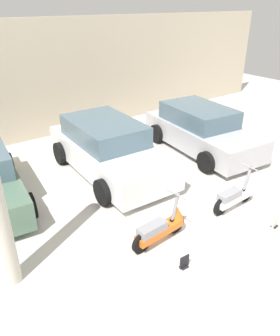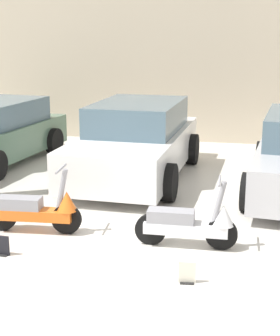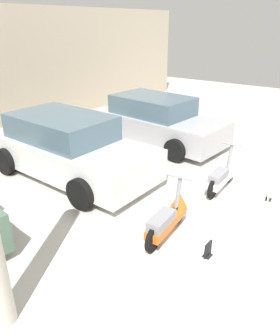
{
  "view_description": "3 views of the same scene",
  "coord_description": "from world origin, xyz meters",
  "px_view_note": "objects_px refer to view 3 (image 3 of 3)",
  "views": [
    {
      "loc": [
        -4.81,
        -2.84,
        4.39
      ],
      "look_at": [
        -0.87,
        2.54,
        0.94
      ],
      "focal_mm": 35.0,
      "sensor_mm": 36.0,
      "label": 1
    },
    {
      "loc": [
        1.52,
        -5.3,
        2.76
      ],
      "look_at": [
        -0.13,
        2.49,
        0.68
      ],
      "focal_mm": 55.0,
      "sensor_mm": 36.0,
      "label": 2
    },
    {
      "loc": [
        -5.54,
        -1.25,
        3.45
      ],
      "look_at": [
        -0.7,
        2.23,
        0.76
      ],
      "focal_mm": 35.0,
      "sensor_mm": 36.0,
      "label": 3
    }
  ],
  "objects_px": {
    "car_rear_right": "(157,121)",
    "placard_near_right_scooter": "(269,195)",
    "scooter_front_left": "(168,217)",
    "car_rear_center": "(68,147)",
    "scooter_front_right": "(223,175)",
    "placard_near_left_scooter": "(208,250)"
  },
  "relations": [
    {
      "from": "placard_near_left_scooter",
      "to": "placard_near_right_scooter",
      "type": "height_order",
      "value": "same"
    },
    {
      "from": "scooter_front_left",
      "to": "car_rear_center",
      "type": "bearing_deg",
      "value": 72.78
    },
    {
      "from": "car_rear_right",
      "to": "placard_near_right_scooter",
      "type": "relative_size",
      "value": 16.44
    },
    {
      "from": "scooter_front_left",
      "to": "placard_near_right_scooter",
      "type": "xyz_separation_m",
      "value": [
        2.27,
        -1.1,
        -0.23
      ]
    },
    {
      "from": "car_rear_center",
      "to": "placard_near_right_scooter",
      "type": "bearing_deg",
      "value": 21.79
    },
    {
      "from": "scooter_front_right",
      "to": "placard_near_left_scooter",
      "type": "xyz_separation_m",
      "value": [
        -2.34,
        -0.75,
        -0.22
      ]
    },
    {
      "from": "scooter_front_right",
      "to": "placard_near_left_scooter",
      "type": "height_order",
      "value": "scooter_front_right"
    },
    {
      "from": "car_rear_right",
      "to": "placard_near_left_scooter",
      "type": "height_order",
      "value": "car_rear_right"
    },
    {
      "from": "car_rear_center",
      "to": "placard_near_left_scooter",
      "type": "bearing_deg",
      "value": -10.01
    },
    {
      "from": "car_rear_center",
      "to": "car_rear_right",
      "type": "xyz_separation_m",
      "value": [
        3.22,
        -0.42,
        -0.03
      ]
    },
    {
      "from": "scooter_front_right",
      "to": "placard_near_right_scooter",
      "type": "relative_size",
      "value": 5.26
    },
    {
      "from": "scooter_front_left",
      "to": "car_rear_center",
      "type": "xyz_separation_m",
      "value": [
        0.73,
        3.23,
        0.36
      ]
    },
    {
      "from": "car_rear_right",
      "to": "placard_near_right_scooter",
      "type": "xyz_separation_m",
      "value": [
        -1.68,
        -3.91,
        -0.56
      ]
    },
    {
      "from": "placard_near_right_scooter",
      "to": "car_rear_right",
      "type": "bearing_deg",
      "value": 66.79
    },
    {
      "from": "scooter_front_left",
      "to": "car_rear_center",
      "type": "relative_size",
      "value": 0.32
    },
    {
      "from": "car_rear_center",
      "to": "placard_near_right_scooter",
      "type": "xyz_separation_m",
      "value": [
        1.54,
        -4.33,
        -0.59
      ]
    },
    {
      "from": "placard_near_left_scooter",
      "to": "placard_near_right_scooter",
      "type": "xyz_separation_m",
      "value": [
        2.42,
        -0.27,
        0.0
      ]
    },
    {
      "from": "car_rear_right",
      "to": "placard_near_right_scooter",
      "type": "distance_m",
      "value": 4.29
    },
    {
      "from": "scooter_front_right",
      "to": "placard_near_left_scooter",
      "type": "relative_size",
      "value": 5.26
    },
    {
      "from": "scooter_front_right",
      "to": "car_rear_right",
      "type": "xyz_separation_m",
      "value": [
        1.76,
        2.89,
        0.33
      ]
    },
    {
      "from": "scooter_front_right",
      "to": "car_rear_right",
      "type": "relative_size",
      "value": 0.32
    },
    {
      "from": "car_rear_right",
      "to": "placard_near_left_scooter",
      "type": "xyz_separation_m",
      "value": [
        -4.1,
        -3.64,
        -0.56
      ]
    }
  ]
}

